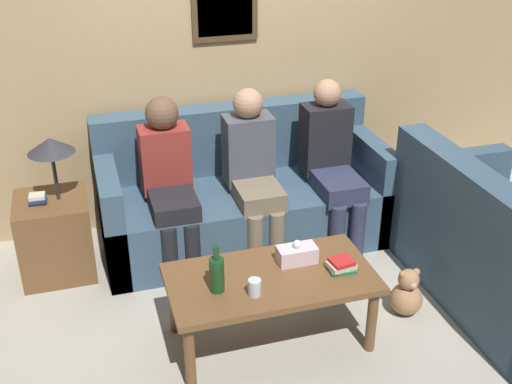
# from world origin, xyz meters

# --- Properties ---
(ground_plane) EXTENTS (16.00, 16.00, 0.00)m
(ground_plane) POSITION_xyz_m (0.00, 0.00, 0.00)
(ground_plane) COLOR #ADA899
(wall_back) EXTENTS (9.00, 0.08, 2.60)m
(wall_back) POSITION_xyz_m (0.00, 0.98, 1.30)
(wall_back) COLOR tan
(wall_back) RESTS_ON ground_plane
(couch_main) EXTENTS (2.07, 0.88, 0.95)m
(couch_main) POSITION_xyz_m (0.00, 0.53, 0.33)
(couch_main) COLOR #385166
(couch_main) RESTS_ON ground_plane
(couch_side) EXTENTS (0.88, 1.59, 0.95)m
(couch_side) POSITION_xyz_m (1.37, -0.72, 0.33)
(couch_side) COLOR #385166
(couch_side) RESTS_ON ground_plane
(coffee_table) EXTENTS (1.18, 0.62, 0.46)m
(coffee_table) POSITION_xyz_m (-0.16, -0.68, 0.40)
(coffee_table) COLOR brown
(coffee_table) RESTS_ON ground_plane
(side_table_with_lamp) EXTENTS (0.48, 0.48, 0.99)m
(side_table_with_lamp) POSITION_xyz_m (-1.34, 0.43, 0.33)
(side_table_with_lamp) COLOR brown
(side_table_with_lamp) RESTS_ON ground_plane
(wine_bottle) EXTENTS (0.08, 0.08, 0.29)m
(wine_bottle) POSITION_xyz_m (-0.49, -0.73, 0.57)
(wine_bottle) COLOR #19421E
(wine_bottle) RESTS_ON coffee_table
(drinking_glass) EXTENTS (0.07, 0.07, 0.10)m
(drinking_glass) POSITION_xyz_m (-0.30, -0.82, 0.51)
(drinking_glass) COLOR silver
(drinking_glass) RESTS_ON coffee_table
(book_stack) EXTENTS (0.16, 0.13, 0.07)m
(book_stack) POSITION_xyz_m (0.24, -0.74, 0.49)
(book_stack) COLOR #237547
(book_stack) RESTS_ON coffee_table
(tissue_box) EXTENTS (0.23, 0.12, 0.15)m
(tissue_box) POSITION_xyz_m (0.02, -0.58, 0.51)
(tissue_box) COLOR silver
(tissue_box) RESTS_ON coffee_table
(person_left) EXTENTS (0.34, 0.63, 1.17)m
(person_left) POSITION_xyz_m (-0.56, 0.38, 0.65)
(person_left) COLOR black
(person_left) RESTS_ON ground_plane
(person_middle) EXTENTS (0.34, 0.60, 1.19)m
(person_middle) POSITION_xyz_m (0.03, 0.35, 0.65)
(person_middle) COLOR #756651
(person_middle) RESTS_ON ground_plane
(person_right) EXTENTS (0.34, 0.65, 1.20)m
(person_right) POSITION_xyz_m (0.62, 0.34, 0.65)
(person_right) COLOR #2D334C
(person_right) RESTS_ON ground_plane
(teddy_bear) EXTENTS (0.21, 0.21, 0.32)m
(teddy_bear) POSITION_xyz_m (0.73, -0.68, 0.14)
(teddy_bear) COLOR #A87A51
(teddy_bear) RESTS_ON ground_plane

